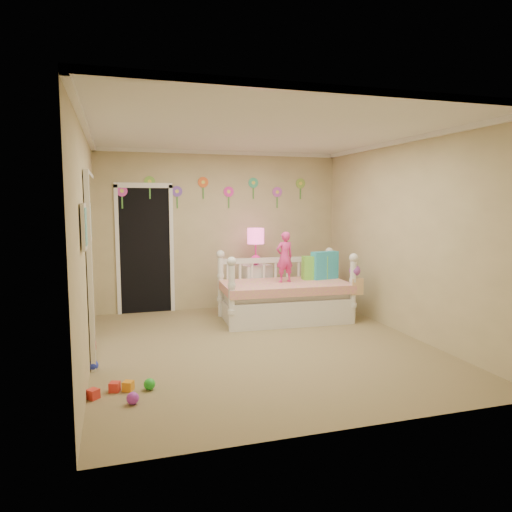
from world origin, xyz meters
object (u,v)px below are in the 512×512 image
object	(u,v)px
daybed	(285,286)
table_lamp	(256,241)
nightstand	(256,288)
child	(285,257)

from	to	relation	value
daybed	table_lamp	bearing A→B (deg)	111.26
nightstand	table_lamp	distance (m)	0.77
daybed	table_lamp	size ratio (longest dim) A/B	3.20
child	table_lamp	bearing A→B (deg)	-80.09
child	table_lamp	xyz separation A→B (m)	(-0.24, 0.71, 0.20)
child	table_lamp	world-z (taller)	table_lamp
daybed	nightstand	world-z (taller)	daybed
table_lamp	daybed	bearing A→B (deg)	-71.59
child	daybed	bearing A→B (deg)	94.55
daybed	table_lamp	xyz separation A→B (m)	(-0.24, 0.72, 0.63)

